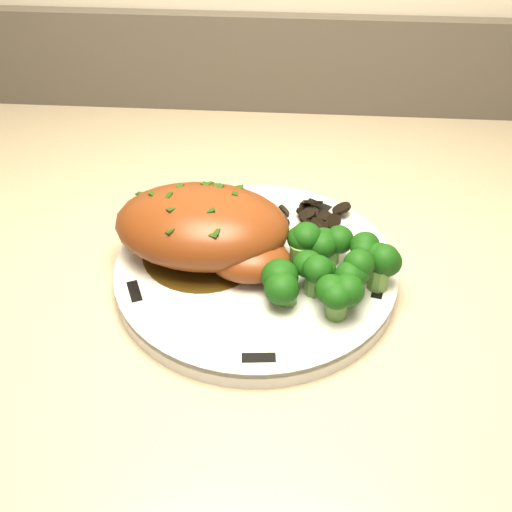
{
  "coord_description": "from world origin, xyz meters",
  "views": [
    {
      "loc": [
        -0.1,
        1.24,
        1.24
      ],
      "look_at": [
        -0.13,
        1.66,
        0.88
      ],
      "focal_mm": 45.0,
      "sensor_mm": 36.0,
      "label": 1
    }
  ],
  "objects": [
    {
      "name": "plate",
      "position": [
        -0.13,
        1.66,
        0.86
      ],
      "size": [
        0.26,
        0.26,
        0.02
      ],
      "primitive_type": "cylinder",
      "rotation": [
        0.0,
        0.0,
        0.06
      ],
      "color": "silver",
      "rests_on": "counter"
    },
    {
      "name": "rim_accent_0",
      "position": [
        -0.08,
        1.76,
        0.87
      ],
      "size": [
        0.03,
        0.02,
        0.0
      ],
      "primitive_type": "cube",
      "rotation": [
        0.0,
        0.0,
        2.6
      ],
      "color": "black",
      "rests_on": "plate"
    },
    {
      "name": "rim_accent_1",
      "position": [
        -0.2,
        1.75,
        0.87
      ],
      "size": [
        0.03,
        0.02,
        0.0
      ],
      "primitive_type": "cube",
      "rotation": [
        0.0,
        0.0,
        3.86
      ],
      "color": "black",
      "rests_on": "plate"
    },
    {
      "name": "rim_accent_2",
      "position": [
        -0.23,
        1.62,
        0.87
      ],
      "size": [
        0.02,
        0.03,
        0.0
      ],
      "primitive_type": "cube",
      "rotation": [
        0.0,
        0.0,
        5.12
      ],
      "color": "black",
      "rests_on": "plate"
    },
    {
      "name": "rim_accent_3",
      "position": [
        -0.12,
        1.56,
        0.87
      ],
      "size": [
        0.03,
        0.01,
        0.0
      ],
      "primitive_type": "cube",
      "rotation": [
        0.0,
        0.0,
        6.37
      ],
      "color": "black",
      "rests_on": "plate"
    },
    {
      "name": "rim_accent_4",
      "position": [
        -0.03,
        1.64,
        0.87
      ],
      "size": [
        0.01,
        0.03,
        0.0
      ],
      "primitive_type": "cube",
      "rotation": [
        0.0,
        0.0,
        7.63
      ],
      "color": "black",
      "rests_on": "plate"
    },
    {
      "name": "gravy_pool",
      "position": [
        -0.18,
        1.68,
        0.87
      ],
      "size": [
        0.11,
        0.11,
        0.0
      ],
      "primitive_type": "cylinder",
      "color": "#3D2A0B",
      "rests_on": "plate"
    },
    {
      "name": "chicken_breast",
      "position": [
        -0.17,
        1.67,
        0.9
      ],
      "size": [
        0.16,
        0.11,
        0.06
      ],
      "rotation": [
        0.0,
        0.0,
        -0.05
      ],
      "color": "brown",
      "rests_on": "plate"
    },
    {
      "name": "mushroom_pile",
      "position": [
        -0.09,
        1.72,
        0.87
      ],
      "size": [
        0.07,
        0.05,
        0.02
      ],
      "color": "black",
      "rests_on": "plate"
    },
    {
      "name": "broccoli_florets",
      "position": [
        -0.07,
        1.64,
        0.89
      ],
      "size": [
        0.1,
        0.09,
        0.04
      ],
      "rotation": [
        0.0,
        0.0,
        0.35
      ],
      "color": "#5A8839",
      "rests_on": "plate"
    }
  ]
}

